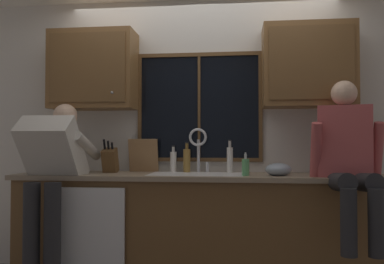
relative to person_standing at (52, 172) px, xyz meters
The scene contains 23 objects.
back_wall 1.39m from the person_standing, 29.21° to the left, with size 5.50×0.12×2.55m, color silver.
window_glass 1.42m from the person_standing, 27.11° to the left, with size 1.10×0.02×0.95m, color black.
window_frame_top 1.68m from the person_standing, 26.72° to the left, with size 1.17×0.02×0.04m, color brown.
window_frame_bottom 1.30m from the person_standing, 26.72° to the left, with size 1.17×0.02×0.04m, color brown.
window_frame_left 1.01m from the person_standing, 44.65° to the left, with size 0.04×0.02×0.95m, color brown.
window_frame_right 1.91m from the person_standing, 18.66° to the left, with size 0.04×0.02×0.95m, color brown.
window_mullion_center 1.42m from the person_standing, 26.64° to the left, with size 0.02×0.02×0.95m, color brown.
lower_cabinet_run 1.32m from the person_standing, 14.72° to the left, with size 3.10×0.58×0.88m, color brown.
countertop 1.22m from the person_standing, 13.81° to the left, with size 3.16×0.62×0.04m, color gray.
dishwasher_front 0.59m from the person_standing, ahead, with size 0.60×0.02×0.74m, color white.
upper_cabinet_left 1.02m from the person_standing, 66.44° to the left, with size 0.78×0.36×0.72m.
upper_cabinet_right 2.35m from the person_standing, 11.45° to the left, with size 0.78×0.36×0.72m.
sink 1.20m from the person_standing, 14.55° to the left, with size 0.80×0.46×0.21m.
faucet 1.28m from the person_standing, 22.42° to the left, with size 0.18×0.09×0.40m.
person_standing is the anchor object (origin of this frame).
person_sitting_on_counter 2.36m from the person_standing, ahead, with size 0.54×0.63×1.26m.
knife_block 0.53m from the person_standing, 45.47° to the left, with size 0.12×0.18×0.32m.
cutting_board 0.83m from the person_standing, 38.90° to the left, with size 0.27×0.02×0.31m, color #997047.
mixing_bowl 1.86m from the person_standing, ahead, with size 0.22×0.22×0.11m, color #8C99A8.
soap_dispenser 1.59m from the person_standing, ahead, with size 0.06×0.07×0.19m.
bottle_green_glass 1.53m from the person_standing, 18.44° to the left, with size 0.05×0.05×0.30m.
bottle_tall_clear 1.06m from the person_standing, 29.21° to the left, with size 0.06×0.06×0.24m.
bottle_amber_small 1.17m from the person_standing, 25.48° to the left, with size 0.06×0.06×0.28m.
Camera 1 is at (0.33, -3.75, 1.18)m, focal length 37.61 mm.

